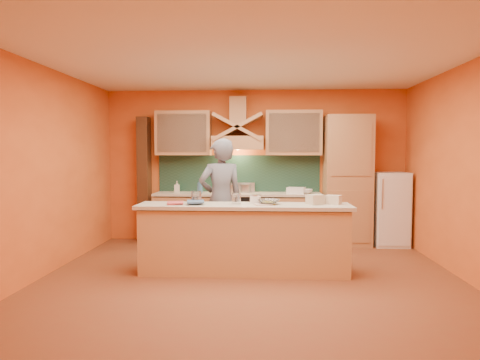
# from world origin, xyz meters

# --- Properties ---
(floor) EXTENTS (5.50, 5.00, 0.01)m
(floor) POSITION_xyz_m (0.00, 0.00, 0.00)
(floor) COLOR brown
(floor) RESTS_ON ground
(ceiling) EXTENTS (5.50, 5.00, 0.01)m
(ceiling) POSITION_xyz_m (0.00, 0.00, 2.80)
(ceiling) COLOR white
(ceiling) RESTS_ON wall_back
(wall_back) EXTENTS (5.50, 0.02, 2.80)m
(wall_back) POSITION_xyz_m (0.00, 2.50, 1.40)
(wall_back) COLOR orange
(wall_back) RESTS_ON floor
(wall_front) EXTENTS (5.50, 0.02, 2.80)m
(wall_front) POSITION_xyz_m (0.00, -2.50, 1.40)
(wall_front) COLOR orange
(wall_front) RESTS_ON floor
(wall_left) EXTENTS (0.02, 5.00, 2.80)m
(wall_left) POSITION_xyz_m (-2.75, 0.00, 1.40)
(wall_left) COLOR orange
(wall_left) RESTS_ON floor
(wall_right) EXTENTS (0.02, 5.00, 2.80)m
(wall_right) POSITION_xyz_m (2.75, 0.00, 1.40)
(wall_right) COLOR orange
(wall_right) RESTS_ON floor
(base_cabinet_left) EXTENTS (1.10, 0.60, 0.86)m
(base_cabinet_left) POSITION_xyz_m (-1.25, 2.20, 0.43)
(base_cabinet_left) COLOR tan
(base_cabinet_left) RESTS_ON floor
(base_cabinet_right) EXTENTS (1.10, 0.60, 0.86)m
(base_cabinet_right) POSITION_xyz_m (0.65, 2.20, 0.43)
(base_cabinet_right) COLOR tan
(base_cabinet_right) RESTS_ON floor
(counter_top) EXTENTS (3.00, 0.62, 0.04)m
(counter_top) POSITION_xyz_m (-0.30, 2.20, 0.90)
(counter_top) COLOR beige
(counter_top) RESTS_ON base_cabinet_left
(stove) EXTENTS (0.60, 0.58, 0.90)m
(stove) POSITION_xyz_m (-0.30, 2.20, 0.45)
(stove) COLOR black
(stove) RESTS_ON floor
(backsplash) EXTENTS (3.00, 0.03, 0.70)m
(backsplash) POSITION_xyz_m (-0.30, 2.48, 1.25)
(backsplash) COLOR #18362C
(backsplash) RESTS_ON wall_back
(range_hood) EXTENTS (0.92, 0.50, 0.24)m
(range_hood) POSITION_xyz_m (-0.30, 2.25, 1.82)
(range_hood) COLOR tan
(range_hood) RESTS_ON wall_back
(hood_chimney) EXTENTS (0.30, 0.30, 0.50)m
(hood_chimney) POSITION_xyz_m (-0.30, 2.35, 2.40)
(hood_chimney) COLOR tan
(hood_chimney) RESTS_ON wall_back
(upper_cabinet_left) EXTENTS (1.00, 0.35, 0.80)m
(upper_cabinet_left) POSITION_xyz_m (-1.30, 2.33, 2.00)
(upper_cabinet_left) COLOR tan
(upper_cabinet_left) RESTS_ON wall_back
(upper_cabinet_right) EXTENTS (1.00, 0.35, 0.80)m
(upper_cabinet_right) POSITION_xyz_m (0.70, 2.33, 2.00)
(upper_cabinet_right) COLOR tan
(upper_cabinet_right) RESTS_ON wall_back
(pantry_column) EXTENTS (0.80, 0.60, 2.30)m
(pantry_column) POSITION_xyz_m (1.65, 2.20, 1.15)
(pantry_column) COLOR tan
(pantry_column) RESTS_ON floor
(fridge) EXTENTS (0.58, 0.60, 1.30)m
(fridge) POSITION_xyz_m (2.40, 2.20, 0.65)
(fridge) COLOR white
(fridge) RESTS_ON floor
(trim_column_left) EXTENTS (0.20, 0.30, 2.30)m
(trim_column_left) POSITION_xyz_m (-2.05, 2.35, 1.15)
(trim_column_left) COLOR #472816
(trim_column_left) RESTS_ON floor
(island_body) EXTENTS (2.80, 0.55, 0.88)m
(island_body) POSITION_xyz_m (-0.10, 0.30, 0.44)
(island_body) COLOR tan
(island_body) RESTS_ON floor
(island_top) EXTENTS (2.90, 0.62, 0.05)m
(island_top) POSITION_xyz_m (-0.10, 0.30, 0.92)
(island_top) COLOR beige
(island_top) RESTS_ON island_body
(person) EXTENTS (0.79, 0.65, 1.86)m
(person) POSITION_xyz_m (-0.48, 0.94, 0.93)
(person) COLOR slate
(person) RESTS_ON floor
(pot_large) EXTENTS (0.27, 0.27, 0.15)m
(pot_large) POSITION_xyz_m (-0.45, 2.18, 0.97)
(pot_large) COLOR #AEAFB5
(pot_large) RESTS_ON stove
(pot_small) EXTENTS (0.23, 0.23, 0.15)m
(pot_small) POSITION_xyz_m (-0.16, 2.27, 0.97)
(pot_small) COLOR #B9B7BF
(pot_small) RESTS_ON stove
(soap_bottle_a) EXTENTS (0.11, 0.11, 0.21)m
(soap_bottle_a) POSITION_xyz_m (-1.41, 2.23, 1.02)
(soap_bottle_a) COLOR beige
(soap_bottle_a) RESTS_ON counter_top
(soap_bottle_b) EXTENTS (0.15, 0.15, 0.27)m
(soap_bottle_b) POSITION_xyz_m (-0.97, 2.05, 1.05)
(soap_bottle_b) COLOR #346690
(soap_bottle_b) RESTS_ON counter_top
(bowl_back) EXTENTS (0.25, 0.25, 0.08)m
(bowl_back) POSITION_xyz_m (0.91, 2.13, 0.96)
(bowl_back) COLOR silver
(bowl_back) RESTS_ON counter_top
(dish_rack) EXTENTS (0.36, 0.31, 0.11)m
(dish_rack) POSITION_xyz_m (0.74, 2.14, 0.98)
(dish_rack) COLOR white
(dish_rack) RESTS_ON counter_top
(book_lower) EXTENTS (0.27, 0.33, 0.03)m
(book_lower) POSITION_xyz_m (-1.15, 0.26, 0.96)
(book_lower) COLOR #BF4449
(book_lower) RESTS_ON island_top
(book_upper) EXTENTS (0.28, 0.35, 0.02)m
(book_upper) POSITION_xyz_m (-0.87, 0.27, 0.98)
(book_upper) COLOR #426492
(book_upper) RESTS_ON island_top
(jar_large) EXTENTS (0.19, 0.19, 0.17)m
(jar_large) POSITION_xyz_m (-0.77, 0.43, 1.03)
(jar_large) COLOR silver
(jar_large) RESTS_ON island_top
(jar_small) EXTENTS (0.14, 0.14, 0.15)m
(jar_small) POSITION_xyz_m (-0.21, 0.33, 1.02)
(jar_small) COLOR white
(jar_small) RESTS_ON island_top
(kitchen_scale) EXTENTS (0.15, 0.15, 0.11)m
(kitchen_scale) POSITION_xyz_m (0.05, 0.41, 1.00)
(kitchen_scale) COLOR white
(kitchen_scale) RESTS_ON island_top
(mixing_bowl) EXTENTS (0.37, 0.37, 0.07)m
(mixing_bowl) POSITION_xyz_m (0.24, 0.32, 0.98)
(mixing_bowl) COLOR silver
(mixing_bowl) RESTS_ON island_top
(cloth) EXTENTS (0.26, 0.21, 0.02)m
(cloth) POSITION_xyz_m (0.16, 0.26, 0.95)
(cloth) COLOR beige
(cloth) RESTS_ON island_top
(grocery_bag_a) EXTENTS (0.26, 0.25, 0.13)m
(grocery_bag_a) POSITION_xyz_m (0.87, 0.36, 1.01)
(grocery_bag_a) COLOR beige
(grocery_bag_a) RESTS_ON island_top
(grocery_bag_b) EXTENTS (0.24, 0.22, 0.12)m
(grocery_bag_b) POSITION_xyz_m (1.12, 0.41, 1.00)
(grocery_bag_b) COLOR beige
(grocery_bag_b) RESTS_ON island_top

